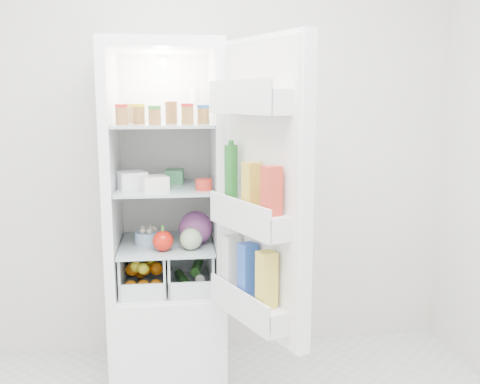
{
  "coord_description": "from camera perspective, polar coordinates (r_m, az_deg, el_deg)",
  "views": [
    {
      "loc": [
        -0.15,
        -1.62,
        1.51
      ],
      "look_at": [
        0.17,
        0.95,
        1.06
      ],
      "focal_mm": 40.0,
      "sensor_mm": 36.0,
      "label": 1
    }
  ],
  "objects": [
    {
      "name": "room_walls",
      "position": [
        1.63,
        -1.78,
        12.65
      ],
      "size": [
        3.02,
        3.02,
        2.61
      ],
      "color": "beige",
      "rests_on": "ground"
    },
    {
      "name": "refrigerator",
      "position": [
        2.99,
        -7.78,
        -6.6
      ],
      "size": [
        0.6,
        0.6,
        1.8
      ],
      "color": "white",
      "rests_on": "ground"
    },
    {
      "name": "shelf_low",
      "position": [
        2.91,
        -7.82,
        -5.54
      ],
      "size": [
        0.49,
        0.53,
        0.01
      ],
      "primitive_type": "cube",
      "color": "#A2B7BE",
      "rests_on": "refrigerator"
    },
    {
      "name": "shelf_mid",
      "position": [
        2.85,
        -7.97,
        0.48
      ],
      "size": [
        0.49,
        0.53,
        0.02
      ],
      "primitive_type": "cube",
      "color": "#A2B7BE",
      "rests_on": "refrigerator"
    },
    {
      "name": "shelf_top",
      "position": [
        2.81,
        -8.13,
        7.13
      ],
      "size": [
        0.49,
        0.53,
        0.02
      ],
      "primitive_type": "cube",
      "color": "#A2B7BE",
      "rests_on": "refrigerator"
    },
    {
      "name": "crisper_left",
      "position": [
        2.96,
        -10.16,
        -8.01
      ],
      "size": [
        0.23,
        0.46,
        0.22
      ],
      "primitive_type": null,
      "color": "silver",
      "rests_on": "refrigerator"
    },
    {
      "name": "crisper_right",
      "position": [
        2.95,
        -5.36,
        -7.92
      ],
      "size": [
        0.23,
        0.46,
        0.22
      ],
      "primitive_type": null,
      "color": "silver",
      "rests_on": "refrigerator"
    },
    {
      "name": "condiment_jars",
      "position": [
        2.73,
        -8.67,
        8.08
      ],
      "size": [
        0.46,
        0.32,
        0.08
      ],
      "color": "#B21919",
      "rests_on": "shelf_top"
    },
    {
      "name": "squeeze_bottle",
      "position": [
        2.97,
        -4.78,
        9.24
      ],
      "size": [
        0.06,
        0.06,
        0.18
      ],
      "primitive_type": "cylinder",
      "rotation": [
        0.0,
        0.0,
        0.06
      ],
      "color": "silver",
      "rests_on": "shelf_top"
    },
    {
      "name": "tub_white",
      "position": [
        2.8,
        -11.49,
        1.27
      ],
      "size": [
        0.17,
        0.17,
        0.09
      ],
      "primitive_type": "cube",
      "rotation": [
        0.0,
        0.0,
        0.37
      ],
      "color": "white",
      "rests_on": "shelf_mid"
    },
    {
      "name": "tub_cream",
      "position": [
        2.72,
        -9.14,
        0.94
      ],
      "size": [
        0.15,
        0.15,
        0.07
      ],
      "primitive_type": "cube",
      "rotation": [
        0.0,
        0.0,
        0.29
      ],
      "color": "white",
      "rests_on": "shelf_mid"
    },
    {
      "name": "tin_red",
      "position": [
        2.7,
        -3.89,
        0.8
      ],
      "size": [
        0.1,
        0.1,
        0.06
      ],
      "primitive_type": "cylinder",
      "rotation": [
        0.0,
        0.0,
        0.2
      ],
      "color": "red",
      "rests_on": "shelf_mid"
    },
    {
      "name": "tub_green",
      "position": [
        2.93,
        -6.98,
        1.67
      ],
      "size": [
        0.1,
        0.14,
        0.07
      ],
      "primitive_type": "cube",
      "rotation": [
        0.0,
        0.0,
        -0.1
      ],
      "color": "#45985E",
      "rests_on": "shelf_mid"
    },
    {
      "name": "red_cabbage",
      "position": [
        2.85,
        -4.76,
        -3.83
      ],
      "size": [
        0.18,
        0.18,
        0.18
      ],
      "primitive_type": "sphere",
      "color": "#4C1C54",
      "rests_on": "shelf_low"
    },
    {
      "name": "bell_pepper",
      "position": [
        2.75,
        -8.22,
        -5.19
      ],
      "size": [
        0.1,
        0.1,
        0.1
      ],
      "primitive_type": "sphere",
      "color": "red",
      "rests_on": "shelf_low"
    },
    {
      "name": "mushroom_bowl",
      "position": [
        2.9,
        -9.77,
        -4.82
      ],
      "size": [
        0.17,
        0.17,
        0.07
      ],
      "primitive_type": "cylinder",
      "rotation": [
        0.0,
        0.0,
        0.28
      ],
      "color": "#95BBDF",
      "rests_on": "shelf_low"
    },
    {
      "name": "salad_bag",
      "position": [
        2.76,
        -5.25,
        -4.99
      ],
      "size": [
        0.11,
        0.11,
        0.11
      ],
      "primitive_type": "sphere",
      "color": "#9AB98A",
      "rests_on": "shelf_low"
    },
    {
      "name": "citrus_pile",
      "position": [
        2.93,
        -10.26,
        -8.64
      ],
      "size": [
        0.2,
        0.31,
        0.16
      ],
      "color": "orange",
      "rests_on": "refrigerator"
    },
    {
      "name": "veg_pile",
      "position": [
        2.96,
        -5.25,
        -8.79
      ],
      "size": [
        0.16,
        0.3,
        0.1
      ],
      "color": "#1D4918",
      "rests_on": "refrigerator"
    },
    {
      "name": "fridge_door",
      "position": [
        2.33,
        2.18,
        -0.48
      ],
      "size": [
        0.37,
        0.58,
        1.3
      ],
      "rotation": [
        0.0,
        0.0,
        1.97
      ],
      "color": "white",
      "rests_on": "refrigerator"
    }
  ]
}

